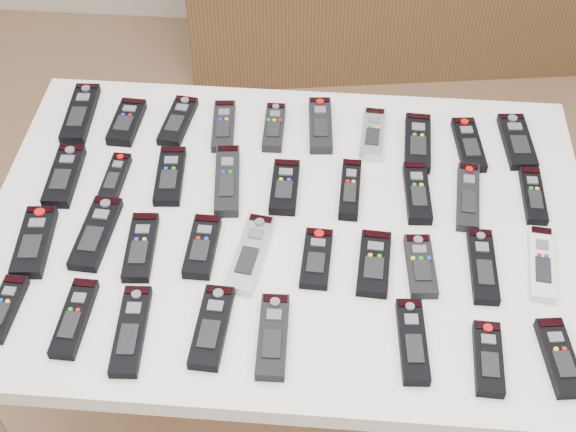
# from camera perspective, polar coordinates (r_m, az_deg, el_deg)

# --- Properties ---
(table) EXTENTS (1.25, 0.88, 0.78)m
(table) POSITION_cam_1_polar(r_m,az_deg,el_deg) (1.70, 0.00, -1.80)
(table) COLOR white
(table) RESTS_ON ground
(remote_0) EXTENTS (0.07, 0.20, 0.02)m
(remote_0) POSITION_cam_1_polar(r_m,az_deg,el_deg) (1.96, -14.54, 7.07)
(remote_0) COLOR black
(remote_0) RESTS_ON table
(remote_1) EXTENTS (0.06, 0.15, 0.02)m
(remote_1) POSITION_cam_1_polar(r_m,az_deg,el_deg) (1.91, -11.40, 6.57)
(remote_1) COLOR black
(remote_1) RESTS_ON table
(remote_2) EXTENTS (0.07, 0.17, 0.02)m
(remote_2) POSITION_cam_1_polar(r_m,az_deg,el_deg) (1.90, -7.83, 6.71)
(remote_2) COLOR black
(remote_2) RESTS_ON table
(remote_3) EXTENTS (0.06, 0.17, 0.02)m
(remote_3) POSITION_cam_1_polar(r_m,az_deg,el_deg) (1.87, -4.61, 6.40)
(remote_3) COLOR black
(remote_3) RESTS_ON table
(remote_4) EXTENTS (0.05, 0.15, 0.02)m
(remote_4) POSITION_cam_1_polar(r_m,az_deg,el_deg) (1.86, -1.00, 6.32)
(remote_4) COLOR black
(remote_4) RESTS_ON table
(remote_5) EXTENTS (0.06, 0.18, 0.02)m
(remote_5) POSITION_cam_1_polar(r_m,az_deg,el_deg) (1.87, 2.32, 6.48)
(remote_5) COLOR black
(remote_5) RESTS_ON table
(remote_6) EXTENTS (0.06, 0.17, 0.02)m
(remote_6) POSITION_cam_1_polar(r_m,az_deg,el_deg) (1.85, 6.04, 5.79)
(remote_6) COLOR #B7B7BC
(remote_6) RESTS_ON table
(remote_7) EXTENTS (0.06, 0.18, 0.02)m
(remote_7) POSITION_cam_1_polar(r_m,az_deg,el_deg) (1.84, 9.20, 5.16)
(remote_7) COLOR black
(remote_7) RESTS_ON table
(remote_8) EXTENTS (0.07, 0.17, 0.02)m
(remote_8) POSITION_cam_1_polar(r_m,az_deg,el_deg) (1.86, 12.72, 4.98)
(remote_8) COLOR black
(remote_8) RESTS_ON table
(remote_9) EXTENTS (0.07, 0.18, 0.02)m
(remote_9) POSITION_cam_1_polar(r_m,az_deg,el_deg) (1.90, 15.98, 5.12)
(remote_9) COLOR black
(remote_9) RESTS_ON table
(remote_10) EXTENTS (0.07, 0.18, 0.02)m
(remote_10) POSITION_cam_1_polar(r_m,az_deg,el_deg) (1.81, -15.63, 2.77)
(remote_10) COLOR black
(remote_10) RESTS_ON table
(remote_11) EXTENTS (0.04, 0.14, 0.02)m
(remote_11) POSITION_cam_1_polar(r_m,az_deg,el_deg) (1.77, -12.21, 2.63)
(remote_11) COLOR black
(remote_11) RESTS_ON table
(remote_12) EXTENTS (0.07, 0.17, 0.02)m
(remote_12) POSITION_cam_1_polar(r_m,az_deg,el_deg) (1.76, -8.39, 2.85)
(remote_12) COLOR black
(remote_12) RESTS_ON table
(remote_13) EXTENTS (0.07, 0.21, 0.02)m
(remote_13) POSITION_cam_1_polar(r_m,az_deg,el_deg) (1.73, -4.35, 2.54)
(remote_13) COLOR black
(remote_13) RESTS_ON table
(remote_14) EXTENTS (0.06, 0.15, 0.02)m
(remote_14) POSITION_cam_1_polar(r_m,az_deg,el_deg) (1.72, -0.24, 2.08)
(remote_14) COLOR black
(remote_14) RESTS_ON table
(remote_15) EXTENTS (0.05, 0.17, 0.02)m
(remote_15) POSITION_cam_1_polar(r_m,az_deg,el_deg) (1.71, 4.44, 1.90)
(remote_15) COLOR black
(remote_15) RESTS_ON table
(remote_16) EXTENTS (0.06, 0.17, 0.02)m
(remote_16) POSITION_cam_1_polar(r_m,az_deg,el_deg) (1.72, 9.18, 1.64)
(remote_16) COLOR black
(remote_16) RESTS_ON table
(remote_17) EXTENTS (0.06, 0.19, 0.02)m
(remote_17) POSITION_cam_1_polar(r_m,az_deg,el_deg) (1.74, 12.68, 1.34)
(remote_17) COLOR black
(remote_17) RESTS_ON table
(remote_18) EXTENTS (0.04, 0.16, 0.02)m
(remote_18) POSITION_cam_1_polar(r_m,az_deg,el_deg) (1.78, 17.04, 1.40)
(remote_18) COLOR black
(remote_18) RESTS_ON table
(remote_19) EXTENTS (0.08, 0.18, 0.02)m
(remote_19) POSITION_cam_1_polar(r_m,az_deg,el_deg) (1.69, -17.59, -1.75)
(remote_19) COLOR black
(remote_19) RESTS_ON table
(remote_20) EXTENTS (0.07, 0.19, 0.02)m
(remote_20) POSITION_cam_1_polar(r_m,az_deg,el_deg) (1.67, -13.50, -1.19)
(remote_20) COLOR black
(remote_20) RESTS_ON table
(remote_21) EXTENTS (0.07, 0.17, 0.02)m
(remote_21) POSITION_cam_1_polar(r_m,az_deg,el_deg) (1.63, -10.43, -2.18)
(remote_21) COLOR black
(remote_21) RESTS_ON table
(remote_22) EXTENTS (0.06, 0.16, 0.02)m
(remote_22) POSITION_cam_1_polar(r_m,az_deg,el_deg) (1.61, -6.12, -2.17)
(remote_22) COLOR black
(remote_22) RESTS_ON table
(remote_23) EXTENTS (0.08, 0.20, 0.02)m
(remote_23) POSITION_cam_1_polar(r_m,az_deg,el_deg) (1.59, -2.68, -2.68)
(remote_23) COLOR #B7B7BC
(remote_23) RESTS_ON table
(remote_24) EXTENTS (0.06, 0.15, 0.02)m
(remote_24) POSITION_cam_1_polar(r_m,az_deg,el_deg) (1.58, 2.04, -3.03)
(remote_24) COLOR black
(remote_24) RESTS_ON table
(remote_25) EXTENTS (0.07, 0.16, 0.02)m
(remote_25) POSITION_cam_1_polar(r_m,az_deg,el_deg) (1.58, 6.14, -3.37)
(remote_25) COLOR black
(remote_25) RESTS_ON table
(remote_26) EXTENTS (0.06, 0.15, 0.02)m
(remote_26) POSITION_cam_1_polar(r_m,az_deg,el_deg) (1.59, 9.41, -3.51)
(remote_26) COLOR black
(remote_26) RESTS_ON table
(remote_27) EXTENTS (0.05, 0.18, 0.02)m
(remote_27) POSITION_cam_1_polar(r_m,az_deg,el_deg) (1.61, 13.69, -3.48)
(remote_27) COLOR black
(remote_27) RESTS_ON table
(remote_28) EXTENTS (0.06, 0.19, 0.02)m
(remote_28) POSITION_cam_1_polar(r_m,az_deg,el_deg) (1.65, 17.58, -3.25)
(remote_28) COLOR silver
(remote_28) RESTS_ON table
(remote_29) EXTENTS (0.05, 0.15, 0.02)m
(remote_29) POSITION_cam_1_polar(r_m,az_deg,el_deg) (1.59, -19.51, -6.23)
(remote_29) COLOR black
(remote_29) RESTS_ON table
(remote_30) EXTENTS (0.05, 0.17, 0.02)m
(remote_30) POSITION_cam_1_polar(r_m,az_deg,el_deg) (1.54, -14.95, -7.02)
(remote_30) COLOR black
(remote_30) RESTS_ON table
(remote_31) EXTENTS (0.06, 0.20, 0.02)m
(remote_31) POSITION_cam_1_polar(r_m,az_deg,el_deg) (1.50, -11.10, -8.00)
(remote_31) COLOR black
(remote_31) RESTS_ON table
(remote_32) EXTENTS (0.06, 0.18, 0.02)m
(remote_32) POSITION_cam_1_polar(r_m,az_deg,el_deg) (1.48, -5.44, -7.86)
(remote_32) COLOR black
(remote_32) RESTS_ON table
(remote_33) EXTENTS (0.06, 0.18, 0.02)m
(remote_33) POSITION_cam_1_polar(r_m,az_deg,el_deg) (1.47, -1.09, -8.55)
(remote_33) COLOR black
(remote_33) RESTS_ON table
(remote_34) EXTENTS (0.06, 0.18, 0.02)m
(remote_34) POSITION_cam_1_polar(r_m,az_deg,el_deg) (1.48, 8.85, -8.78)
(remote_34) COLOR black
(remote_34) RESTS_ON table
(remote_35) EXTENTS (0.05, 0.15, 0.02)m
(remote_35) POSITION_cam_1_polar(r_m,az_deg,el_deg) (1.48, 14.06, -9.80)
(remote_35) COLOR black
(remote_35) RESTS_ON table
(remote_36) EXTENTS (0.07, 0.16, 0.02)m
(remote_36) POSITION_cam_1_polar(r_m,az_deg,el_deg) (1.52, 18.74, -9.50)
(remote_36) COLOR black
(remote_36) RESTS_ON table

